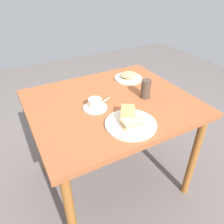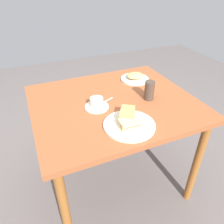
% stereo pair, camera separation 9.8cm
% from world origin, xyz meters
% --- Properties ---
extents(ground_plane, '(6.00, 6.00, 0.00)m').
position_xyz_m(ground_plane, '(0.00, 0.00, 0.00)').
color(ground_plane, '#635B59').
extents(dining_table, '(1.04, 0.90, 0.77)m').
position_xyz_m(dining_table, '(0.00, 0.00, 0.68)').
color(dining_table, brown).
rests_on(dining_table, ground_plane).
extents(sandwich_plate, '(0.29, 0.29, 0.01)m').
position_xyz_m(sandwich_plate, '(-0.03, -0.28, 0.78)').
color(sandwich_plate, silver).
rests_on(sandwich_plate, dining_table).
extents(sandwich_front, '(0.12, 0.07, 0.04)m').
position_xyz_m(sandwich_front, '(-0.04, -0.30, 0.80)').
color(sandwich_front, '#DEB782').
rests_on(sandwich_front, sandwich_plate).
extents(sandwich_back, '(0.13, 0.14, 0.06)m').
position_xyz_m(sandwich_back, '(-0.02, -0.23, 0.81)').
color(sandwich_back, tan).
rests_on(sandwich_back, sandwich_plate).
extents(coffee_saucer, '(0.15, 0.15, 0.01)m').
position_xyz_m(coffee_saucer, '(-0.13, -0.03, 0.77)').
color(coffee_saucer, silver).
rests_on(coffee_saucer, dining_table).
extents(coffee_cup, '(0.10, 0.09, 0.06)m').
position_xyz_m(coffee_cup, '(-0.13, -0.03, 0.81)').
color(coffee_cup, silver).
rests_on(coffee_cup, coffee_saucer).
extents(spoon, '(0.09, 0.05, 0.01)m').
position_xyz_m(spoon, '(-0.06, -0.00, 0.78)').
color(spoon, silver).
rests_on(spoon, coffee_saucer).
extents(side_plate, '(0.21, 0.21, 0.01)m').
position_xyz_m(side_plate, '(0.28, 0.23, 0.78)').
color(side_plate, silver).
rests_on(side_plate, dining_table).
extents(side_food_pile, '(0.13, 0.11, 0.04)m').
position_xyz_m(side_food_pile, '(0.28, 0.23, 0.80)').
color(side_food_pile, tan).
rests_on(side_food_pile, side_plate).
extents(drinking_glass, '(0.06, 0.06, 0.13)m').
position_xyz_m(drinking_glass, '(0.22, -0.07, 0.83)').
color(drinking_glass, '#47372E').
rests_on(drinking_glass, dining_table).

